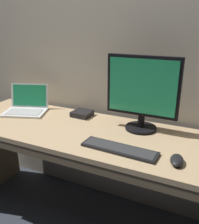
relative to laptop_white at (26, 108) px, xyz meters
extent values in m
plane|color=#2D333D|center=(0.54, -0.10, -0.80)|extent=(14.00, 14.00, 0.00)
cube|color=tan|center=(0.54, -0.10, -0.05)|extent=(1.85, 0.64, 0.03)
cube|color=brown|center=(0.54, -0.41, -0.09)|extent=(1.78, 0.02, 0.05)
cube|color=white|center=(0.01, -0.03, -0.03)|extent=(0.37, 0.31, 0.02)
cube|color=#ACACAC|center=(0.02, -0.04, -0.02)|extent=(0.29, 0.22, 0.00)
cube|color=white|center=(-0.03, 0.09, 0.07)|extent=(0.30, 0.15, 0.19)
cube|color=#23935B|center=(-0.03, 0.09, 0.07)|extent=(0.27, 0.13, 0.17)
cylinder|color=black|center=(0.92, 0.06, -0.03)|extent=(0.21, 0.21, 0.02)
cylinder|color=black|center=(0.92, 0.06, 0.03)|extent=(0.04, 0.04, 0.09)
cube|color=black|center=(0.92, 0.05, 0.26)|extent=(0.46, 0.03, 0.38)
cube|color=#23935B|center=(0.92, 0.03, 0.26)|extent=(0.42, 0.00, 0.34)
cube|color=black|center=(0.89, -0.27, -0.03)|extent=(0.44, 0.14, 0.01)
cube|color=#2D2D30|center=(0.89, -0.27, -0.02)|extent=(0.41, 0.11, 0.00)
ellipsoid|color=black|center=(1.20, -0.27, -0.02)|extent=(0.08, 0.13, 0.04)
cube|color=black|center=(0.44, 0.11, -0.02)|extent=(0.14, 0.14, 0.04)
camera|label=1|loc=(1.32, -1.42, 0.63)|focal=39.83mm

